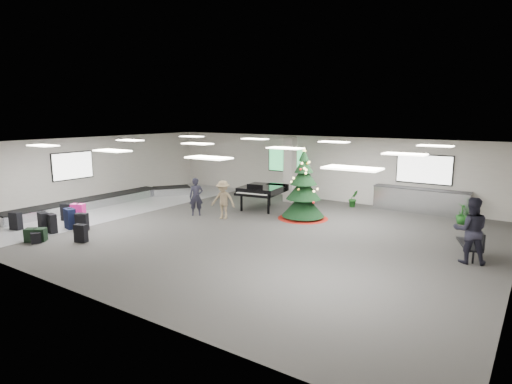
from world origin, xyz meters
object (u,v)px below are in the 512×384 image
Objects in this scene: traveler_a at (196,197)px; traveler_bench at (471,230)px; traveler_b at (223,200)px; potted_plant_left at (353,199)px; service_counter at (420,200)px; pink_suitcase at (78,214)px; grand_piano at (262,190)px; baggage_carousel at (106,200)px; bench at (473,241)px; potted_plant_right at (462,214)px; christmas_tree at (303,194)px.

traveler_a is 10.61m from traveler_bench.
potted_plant_left is (3.59, 5.22, -0.40)m from traveler_b.
traveler_a is 1.35m from traveler_b.
service_counter is 4.89× the size of pink_suitcase.
potted_plant_left is at bearing -169.49° from service_counter.
grand_piano is 2.42m from traveler_b.
baggage_carousel is 6.40× the size of bench.
traveler_b is at bearing -105.70° from grand_piano.
pink_suitcase is 1.02× the size of potted_plant_right.
baggage_carousel is 15.68m from traveler_bench.
christmas_tree is 4.56m from traveler_a.
pink_suitcase is at bearing -167.91° from traveler_a.
grand_piano is 2.99× the size of potted_plant_left.
potted_plant_right is (5.63, 2.74, -0.62)m from christmas_tree.
traveler_a reaches higher than bench.
traveler_bench is (9.27, -0.17, 0.17)m from traveler_b.
pink_suitcase reaches higher than baggage_carousel.
traveler_bench is at bearing -64.67° from service_counter.
traveler_bench reaches higher than service_counter.
grand_piano is (-2.39, 0.48, -0.13)m from christmas_tree.
bench is at bearing -20.71° from grand_piano.
potted_plant_right is at bearing -6.87° from potted_plant_left.
bench is 9.31m from traveler_b.
christmas_tree is (-3.75, -3.84, 0.48)m from service_counter.
bench is 0.94× the size of traveler_a.
traveler_a is at bearing -17.04° from traveler_bench.
grand_piano reaches higher than bench.
baggage_carousel is 5.13m from traveler_a.
service_counter is 2.67× the size of bench.
potted_plant_right is at bearing 14.47° from traveler_b.
bench is at bearing -109.88° from traveler_bench.
grand_piano is at bearing 16.81° from traveler_a.
traveler_b is 0.82× the size of traveler_bench.
traveler_bench is 2.43× the size of potted_plant_left.
grand_piano is 4.35m from potted_plant_left.
christmas_tree reaches higher than traveler_b.
service_counter is 6.08m from bench.
christmas_tree reaches higher than service_counter.
traveler_bench is 2.39× the size of potted_plant_right.
traveler_a reaches higher than potted_plant_right.
traveler_bench is at bearing -43.52° from potted_plant_left.
potted_plant_right is at bearing -96.11° from traveler_bench.
traveler_b is (-9.30, -0.37, 0.29)m from bench.
traveler_a is at bearing -132.50° from potted_plant_left.
pink_suitcase is 0.34× the size of grand_piano.
pink_suitcase is 1.03× the size of potted_plant_left.
christmas_tree reaches higher than potted_plant_left.
traveler_b is at bearing -33.23° from traveler_a.
christmas_tree is at bearing -34.60° from traveler_bench.
traveler_b is at bearing -144.82° from christmas_tree.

